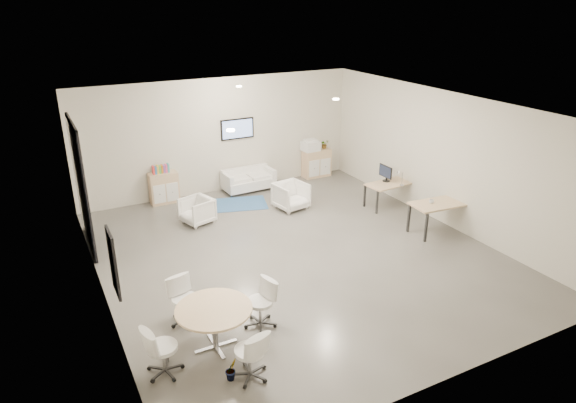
% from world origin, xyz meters
% --- Properties ---
extents(room_shell, '(9.60, 10.60, 4.80)m').
position_xyz_m(room_shell, '(0.00, 0.00, 1.60)').
color(room_shell, '#504F49').
rests_on(room_shell, ground).
extents(glass_door, '(0.09, 1.90, 2.85)m').
position_xyz_m(glass_door, '(-3.95, 2.51, 1.50)').
color(glass_door, black).
rests_on(glass_door, room_shell).
extents(artwork, '(0.05, 0.54, 1.04)m').
position_xyz_m(artwork, '(-3.97, -1.60, 1.55)').
color(artwork, black).
rests_on(artwork, room_shell).
extents(wall_tv, '(0.98, 0.06, 0.58)m').
position_xyz_m(wall_tv, '(0.50, 4.46, 1.75)').
color(wall_tv, black).
rests_on(wall_tv, room_shell).
extents(ceiling_spots, '(3.14, 4.14, 0.03)m').
position_xyz_m(ceiling_spots, '(-0.20, 0.83, 3.18)').
color(ceiling_spots, '#FFEAC6').
rests_on(ceiling_spots, room_shell).
extents(sideboard_left, '(0.75, 0.39, 0.85)m').
position_xyz_m(sideboard_left, '(-1.76, 4.28, 0.42)').
color(sideboard_left, tan).
rests_on(sideboard_left, room_shell).
extents(sideboard_right, '(0.86, 0.41, 0.86)m').
position_xyz_m(sideboard_right, '(3.01, 4.27, 0.43)').
color(sideboard_right, tan).
rests_on(sideboard_right, room_shell).
extents(books, '(0.44, 0.14, 0.22)m').
position_xyz_m(books, '(-1.79, 4.28, 0.96)').
color(books, red).
rests_on(books, sideboard_left).
extents(printer, '(0.52, 0.45, 0.35)m').
position_xyz_m(printer, '(2.78, 4.27, 1.02)').
color(printer, white).
rests_on(printer, sideboard_right).
extents(loveseat, '(1.47, 0.79, 0.54)m').
position_xyz_m(loveseat, '(0.64, 4.13, 0.29)').
color(loveseat, silver).
rests_on(loveseat, room_shell).
extents(blue_rug, '(1.73, 1.39, 0.01)m').
position_xyz_m(blue_rug, '(-0.04, 3.24, 0.01)').
color(blue_rug, '#2D568C').
rests_on(blue_rug, room_shell).
extents(armchair_left, '(0.82, 0.85, 0.71)m').
position_xyz_m(armchair_left, '(-1.40, 2.58, 0.35)').
color(armchair_left, silver).
rests_on(armchair_left, room_shell).
extents(armchair_right, '(0.87, 0.83, 0.78)m').
position_xyz_m(armchair_right, '(1.09, 2.32, 0.39)').
color(armchair_right, silver).
rests_on(armchair_right, room_shell).
extents(desk_rear, '(1.31, 0.74, 0.66)m').
position_xyz_m(desk_rear, '(3.47, 1.27, 0.59)').
color(desk_rear, tan).
rests_on(desk_rear, room_shell).
extents(desk_front, '(1.45, 0.81, 0.73)m').
position_xyz_m(desk_front, '(3.53, -0.54, 0.66)').
color(desk_front, tan).
rests_on(desk_front, room_shell).
extents(monitor, '(0.20, 0.50, 0.44)m').
position_xyz_m(monitor, '(3.43, 1.42, 0.89)').
color(monitor, black).
rests_on(monitor, desk_rear).
extents(round_table, '(1.21, 1.21, 0.73)m').
position_xyz_m(round_table, '(-2.68, -2.23, 0.65)').
color(round_table, tan).
rests_on(round_table, room_shell).
extents(meeting_chairs, '(2.46, 2.46, 0.82)m').
position_xyz_m(meeting_chairs, '(-2.68, -2.23, 0.41)').
color(meeting_chairs, white).
rests_on(meeting_chairs, room_shell).
extents(plant_cabinet, '(0.28, 0.31, 0.21)m').
position_xyz_m(plant_cabinet, '(3.29, 4.30, 0.96)').
color(plant_cabinet, '#3F7F3F').
rests_on(plant_cabinet, sideboard_right).
extents(plant_floor, '(0.31, 0.39, 0.15)m').
position_xyz_m(plant_floor, '(-2.73, -3.03, 0.08)').
color(plant_floor, '#3F7F3F').
rests_on(plant_floor, room_shell).
extents(cup, '(0.13, 0.11, 0.11)m').
position_xyz_m(cup, '(3.32, -0.47, 0.79)').
color(cup, white).
rests_on(cup, desk_front).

